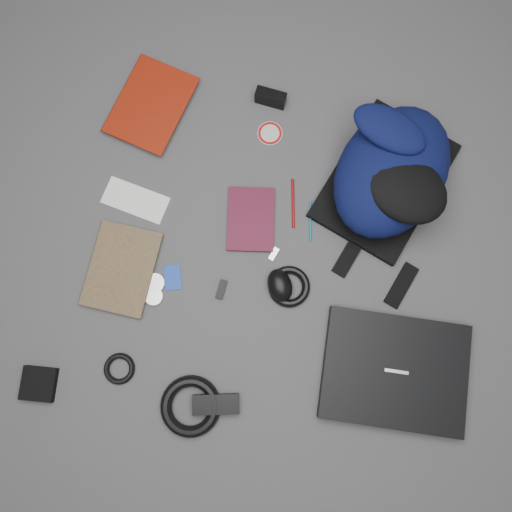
# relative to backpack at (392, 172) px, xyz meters

# --- Properties ---
(ground) EXTENTS (4.00, 4.00, 0.00)m
(ground) POSITION_rel_backpack_xyz_m (-0.34, -0.27, -0.09)
(ground) COLOR #4F4F51
(ground) RESTS_ON ground
(backpack) EXTENTS (0.47, 0.54, 0.19)m
(backpack) POSITION_rel_backpack_xyz_m (0.00, 0.00, 0.00)
(backpack) COLOR black
(backpack) RESTS_ON ground
(laptop) EXTENTS (0.39, 0.31, 0.04)m
(laptop) POSITION_rel_backpack_xyz_m (0.08, -0.54, -0.08)
(laptop) COLOR black
(laptop) RESTS_ON ground
(textbook_red) EXTENTS (0.27, 0.32, 0.03)m
(textbook_red) POSITION_rel_backpack_xyz_m (-0.82, 0.17, -0.08)
(textbook_red) COLOR maroon
(textbook_red) RESTS_ON ground
(comic_book) EXTENTS (0.21, 0.27, 0.02)m
(comic_book) POSITION_rel_backpack_xyz_m (-0.81, -0.35, -0.09)
(comic_book) COLOR #C0920D
(comic_book) RESTS_ON ground
(envelope) EXTENTS (0.20, 0.13, 0.00)m
(envelope) POSITION_rel_backpack_xyz_m (-0.72, -0.15, -0.09)
(envelope) COLOR white
(envelope) RESTS_ON ground
(dvd_case) EXTENTS (0.15, 0.20, 0.02)m
(dvd_case) POSITION_rel_backpack_xyz_m (-0.37, -0.17, -0.09)
(dvd_case) COLOR #420C1E
(dvd_case) RESTS_ON ground
(compact_camera) EXTENTS (0.10, 0.05, 0.05)m
(compact_camera) POSITION_rel_backpack_xyz_m (-0.37, 0.21, -0.07)
(compact_camera) COLOR black
(compact_camera) RESTS_ON ground
(sticker_disc) EXTENTS (0.09, 0.09, 0.00)m
(sticker_disc) POSITION_rel_backpack_xyz_m (-0.35, 0.11, -0.09)
(sticker_disc) COLOR silver
(sticker_disc) RESTS_ON ground
(pen_teal) EXTENTS (0.02, 0.12, 0.01)m
(pen_teal) POSITION_rel_backpack_xyz_m (-0.20, -0.15, -0.09)
(pen_teal) COLOR #0D707A
(pen_teal) RESTS_ON ground
(pen_red) EXTENTS (0.03, 0.15, 0.01)m
(pen_red) POSITION_rel_backpack_xyz_m (-0.26, -0.10, -0.09)
(pen_red) COLOR maroon
(pen_red) RESTS_ON ground
(id_badge) EXTENTS (0.06, 0.08, 0.00)m
(id_badge) POSITION_rel_backpack_xyz_m (-0.57, -0.37, -0.09)
(id_badge) COLOR #183DB7
(id_badge) RESTS_ON ground
(usb_black) EXTENTS (0.03, 0.06, 0.01)m
(usb_black) POSITION_rel_backpack_xyz_m (-0.43, -0.38, -0.09)
(usb_black) COLOR black
(usb_black) RESTS_ON ground
(usb_silver) EXTENTS (0.03, 0.04, 0.01)m
(usb_silver) POSITION_rel_backpack_xyz_m (-0.29, -0.26, -0.09)
(usb_silver) COLOR silver
(usb_silver) RESTS_ON ground
(mouse) EXTENTS (0.10, 0.11, 0.05)m
(mouse) POSITION_rel_backpack_xyz_m (-0.27, -0.35, -0.07)
(mouse) COLOR black
(mouse) RESTS_ON ground
(headphone_left) EXTENTS (0.07, 0.07, 0.01)m
(headphone_left) POSITION_rel_backpack_xyz_m (-0.62, -0.39, -0.09)
(headphone_left) COLOR #AFAEB1
(headphone_left) RESTS_ON ground
(headphone_right) EXTENTS (0.06, 0.06, 0.01)m
(headphone_right) POSITION_rel_backpack_xyz_m (-0.62, -0.43, -0.09)
(headphone_right) COLOR #B7B7B9
(headphone_right) RESTS_ON ground
(cable_coil) EXTENTS (0.12, 0.12, 0.02)m
(cable_coil) POSITION_rel_backpack_xyz_m (-0.24, -0.35, -0.08)
(cable_coil) COLOR black
(cable_coil) RESTS_ON ground
(power_brick) EXTENTS (0.13, 0.07, 0.03)m
(power_brick) POSITION_rel_backpack_xyz_m (-0.40, -0.70, -0.08)
(power_brick) COLOR black
(power_brick) RESTS_ON ground
(power_cord_coil) EXTENTS (0.18, 0.18, 0.03)m
(power_cord_coil) POSITION_rel_backpack_xyz_m (-0.47, -0.71, -0.08)
(power_cord_coil) COLOR black
(power_cord_coil) RESTS_ON ground
(pouch) EXTENTS (0.10, 0.10, 0.02)m
(pouch) POSITION_rel_backpack_xyz_m (-0.89, -0.71, -0.08)
(pouch) COLOR black
(pouch) RESTS_ON ground
(earbud_coil) EXTENTS (0.10, 0.10, 0.02)m
(earbud_coil) POSITION_rel_backpack_xyz_m (-0.68, -0.64, -0.09)
(earbud_coil) COLOR black
(earbud_coil) RESTS_ON ground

